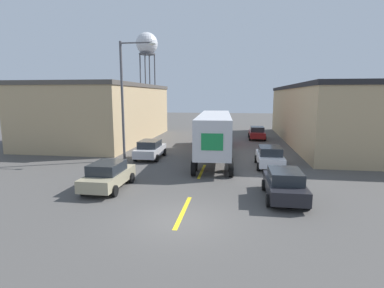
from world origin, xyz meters
name	(u,v)px	position (x,y,z in m)	size (l,w,h in m)	color
ground_plane	(179,220)	(0.00, 0.00, 0.00)	(160.00, 160.00, 0.00)	#4C4947
road_centerline	(202,171)	(0.00, 8.40, 0.00)	(0.20, 18.79, 0.01)	yellow
warehouse_left	(104,112)	(-13.14, 21.73, 3.27)	(10.73, 19.93, 6.53)	tan
warehouse_right	(339,114)	(13.41, 23.18, 3.18)	(11.26, 26.19, 6.35)	tan
semi_truck	(215,130)	(0.49, 14.00, 2.27)	(3.44, 15.51, 3.72)	#B21919
parked_car_right_mid	(270,157)	(4.80, 10.41, 0.79)	(1.99, 4.13, 1.54)	silver
parked_car_right_near	(285,184)	(4.80, 3.37, 0.79)	(1.99, 4.13, 1.54)	black
parked_car_right_far	(257,133)	(4.80, 24.83, 0.79)	(1.99, 4.13, 1.54)	maroon
parked_car_left_far	(150,149)	(-4.80, 12.10, 0.79)	(1.99, 4.13, 1.54)	#B2B2B7
parked_car_left_near	(108,175)	(-4.80, 3.70, 0.79)	(1.99, 4.13, 1.54)	tan
water_tower	(147,45)	(-18.57, 57.66, 16.68)	(5.01, 5.01, 19.59)	#47474C
street_lamp	(126,94)	(-6.33, 10.96, 5.38)	(2.91, 0.32, 9.35)	#4C4C51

